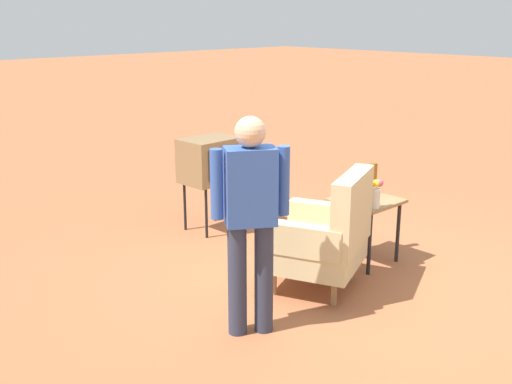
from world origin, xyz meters
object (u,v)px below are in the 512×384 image
(flower_vase, at_px, (375,192))
(bottle_tall_amber, at_px, (373,178))
(side_table, at_px, (366,208))
(person_standing, at_px, (250,213))
(armchair, at_px, (326,235))
(tv_on_stand, at_px, (210,161))
(soda_can_red, at_px, (355,192))

(flower_vase, bearing_deg, bottle_tall_amber, -141.26)
(side_table, relative_size, flower_vase, 2.37)
(person_standing, bearing_deg, side_table, -171.27)
(person_standing, height_order, flower_vase, person_standing)
(person_standing, bearing_deg, armchair, -173.74)
(person_standing, bearing_deg, bottle_tall_amber, -169.65)
(person_standing, distance_m, flower_vase, 1.57)
(side_table, distance_m, tv_on_stand, 1.82)
(side_table, bearing_deg, tv_on_stand, -74.13)
(person_standing, bearing_deg, soda_can_red, -167.68)
(side_table, height_order, soda_can_red, soda_can_red)
(soda_can_red, bearing_deg, bottle_tall_amber, 177.29)
(soda_can_red, bearing_deg, person_standing, 12.32)
(bottle_tall_amber, bearing_deg, armchair, 14.30)
(bottle_tall_amber, bearing_deg, flower_vase, 38.74)
(side_table, bearing_deg, bottle_tall_amber, -157.27)
(side_table, distance_m, person_standing, 1.80)
(armchair, height_order, bottle_tall_amber, armchair)
(tv_on_stand, bearing_deg, flower_vase, 99.29)
(bottle_tall_amber, relative_size, soda_can_red, 2.46)
(soda_can_red, bearing_deg, tv_on_stand, -74.75)
(armchair, height_order, side_table, armchair)
(armchair, distance_m, flower_vase, 0.66)
(person_standing, distance_m, bottle_tall_amber, 1.99)
(bottle_tall_amber, xyz_separation_m, flower_vase, (0.39, 0.31, -0.00))
(flower_vase, bearing_deg, side_table, -128.09)
(armchair, xyz_separation_m, side_table, (-0.76, -0.16, 0.04))
(soda_can_red, distance_m, flower_vase, 0.36)
(armchair, distance_m, soda_can_red, 0.79)
(tv_on_stand, height_order, flower_vase, tv_on_stand)
(armchair, relative_size, side_table, 1.69)
(side_table, bearing_deg, soda_can_red, -64.83)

